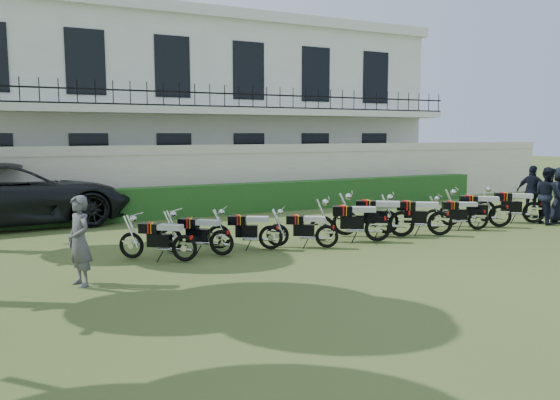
{
  "coord_description": "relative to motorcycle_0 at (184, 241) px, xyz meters",
  "views": [
    {
      "loc": [
        -6.93,
        -9.88,
        2.69
      ],
      "look_at": [
        -0.87,
        2.42,
        1.01
      ],
      "focal_mm": 35.0,
      "sensor_mm": 36.0,
      "label": 1
    }
  ],
  "objects": [
    {
      "name": "motorcycle_5",
      "position": [
        5.83,
        0.19,
        0.09
      ],
      "size": [
        1.84,
        1.25,
        1.16
      ],
      "rotation": [
        0.0,
        0.0,
        0.99
      ],
      "color": "black",
      "rests_on": "ground"
    },
    {
      "name": "motorcycle_7",
      "position": [
        8.42,
        0.09,
        -0.0
      ],
      "size": [
        1.58,
        0.97,
        0.97
      ],
      "rotation": [
        0.0,
        0.0,
        1.04
      ],
      "color": "black",
      "rests_on": "ground"
    },
    {
      "name": "suv",
      "position": [
        -3.19,
        6.6,
        0.48
      ],
      "size": [
        6.9,
        3.59,
        1.86
      ],
      "primitive_type": "imported",
      "rotation": [
        0.0,
        0.0,
        1.65
      ],
      "color": "black",
      "rests_on": "ground"
    },
    {
      "name": "motorcycle_2",
      "position": [
        2.13,
        0.29,
        -0.0
      ],
      "size": [
        1.57,
        0.97,
        0.97
      ],
      "rotation": [
        0.0,
        0.0,
        1.04
      ],
      "color": "black",
      "rests_on": "ground"
    },
    {
      "name": "perimeter_wall",
      "position": [
        3.78,
        6.96,
        0.72
      ],
      "size": [
        30.0,
        0.35,
        2.3
      ],
      "color": "#EEDFC8",
      "rests_on": "ground"
    },
    {
      "name": "officer_5",
      "position": [
        11.73,
        1.05,
        0.39
      ],
      "size": [
        0.71,
        1.06,
        1.68
      ],
      "primitive_type": "imported",
      "rotation": [
        0.0,
        0.0,
        1.9
      ],
      "color": "black",
      "rests_on": "ground"
    },
    {
      "name": "motorcycle_4",
      "position": [
        4.89,
        -0.06,
        0.06
      ],
      "size": [
        1.8,
        1.08,
        1.1
      ],
      "rotation": [
        0.0,
        0.0,
        1.06
      ],
      "color": "black",
      "rests_on": "ground"
    },
    {
      "name": "inspector",
      "position": [
        -2.15,
        -0.88,
        0.36
      ],
      "size": [
        0.56,
        0.68,
        1.61
      ],
      "primitive_type": "imported",
      "rotation": [
        0.0,
        0.0,
        -1.23
      ],
      "color": "#5B5B60",
      "rests_on": "ground"
    },
    {
      "name": "motorcycle_0",
      "position": [
        0.0,
        0.0,
        0.0
      ],
      "size": [
        1.43,
        1.21,
        0.97
      ],
      "rotation": [
        0.0,
        0.0,
        0.88
      ],
      "color": "black",
      "rests_on": "ground"
    },
    {
      "name": "motorcycle_6",
      "position": [
        6.85,
        -0.12,
        0.06
      ],
      "size": [
        1.69,
        1.28,
        1.1
      ],
      "rotation": [
        0.0,
        0.0,
        0.94
      ],
      "color": "black",
      "rests_on": "ground"
    },
    {
      "name": "motorcycle_3",
      "position": [
        3.39,
        -0.13,
        -0.02
      ],
      "size": [
        1.46,
        1.03,
        0.93
      ],
      "rotation": [
        0.0,
        0.0,
        0.97
      ],
      "color": "black",
      "rests_on": "ground"
    },
    {
      "name": "ground",
      "position": [
        3.78,
        -1.04,
        -0.45
      ],
      "size": [
        100.0,
        100.0,
        0.0
      ],
      "primitive_type": "plane",
      "color": "#3E5020",
      "rests_on": "ground"
    },
    {
      "name": "motorcycle_8",
      "position": [
        9.3,
        0.12,
        0.06
      ],
      "size": [
        1.68,
        1.28,
        1.1
      ],
      "rotation": [
        0.0,
        0.0,
        0.93
      ],
      "color": "black",
      "rests_on": "ground"
    },
    {
      "name": "motorcycle_1",
      "position": [
        0.89,
        0.19,
        0.0
      ],
      "size": [
        1.39,
        1.28,
        0.98
      ],
      "rotation": [
        0.0,
        0.0,
        0.83
      ],
      "color": "black",
      "rests_on": "ground"
    },
    {
      "name": "motorcycle_9",
      "position": [
        10.77,
        0.18,
        0.06
      ],
      "size": [
        1.62,
        1.38,
        1.11
      ],
      "rotation": [
        0.0,
        0.0,
        0.87
      ],
      "color": "black",
      "rests_on": "ground"
    },
    {
      "name": "hedge",
      "position": [
        4.78,
        6.16,
        0.05
      ],
      "size": [
        18.0,
        0.6,
        1.0
      ],
      "primitive_type": "cube",
      "color": "#234819",
      "rests_on": "ground"
    },
    {
      "name": "officer_4",
      "position": [
        11.11,
        0.01,
        0.4
      ],
      "size": [
        0.87,
        0.99,
        1.71
      ],
      "primitive_type": "imported",
      "rotation": [
        0.0,
        0.0,
        1.26
      ],
      "color": "black",
      "rests_on": "ground"
    },
    {
      "name": "building",
      "position": [
        3.78,
        12.92,
        3.26
      ],
      "size": [
        20.4,
        9.6,
        7.4
      ],
      "color": "white",
      "rests_on": "ground"
    }
  ]
}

